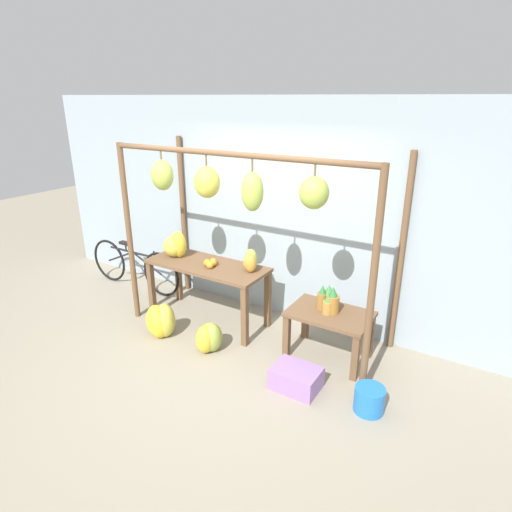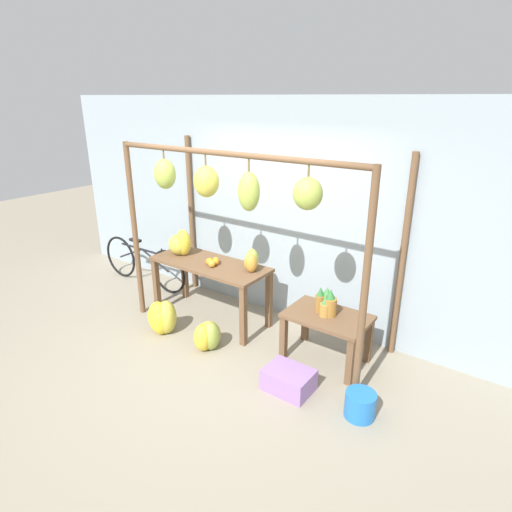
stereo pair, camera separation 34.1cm
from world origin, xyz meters
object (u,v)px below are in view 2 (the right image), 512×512
(pineapple_cluster, at_px, (326,303))
(parked_bicycle, at_px, (143,263))
(orange_pile, at_px, (212,262))
(blue_bucket, at_px, (360,405))
(papaya_pile, at_px, (252,261))
(banana_pile_ground_right, at_px, (207,336))
(banana_pile_on_table, at_px, (181,244))
(banana_pile_ground_left, at_px, (163,318))
(fruit_crate_white, at_px, (289,380))

(pineapple_cluster, bearing_deg, parked_bicycle, 176.91)
(parked_bicycle, bearing_deg, orange_pile, -9.19)
(blue_bucket, xyz_separation_m, papaya_pile, (-1.76, 0.71, 0.79))
(orange_pile, xyz_separation_m, banana_pile_ground_right, (0.37, -0.53, -0.67))
(orange_pile, bearing_deg, banana_pile_on_table, 175.82)
(banana_pile_on_table, relative_size, banana_pile_ground_left, 0.83)
(fruit_crate_white, relative_size, blue_bucket, 1.66)
(banana_pile_ground_left, bearing_deg, papaya_pile, 41.31)
(banana_pile_ground_left, bearing_deg, parked_bicycle, 147.68)
(pineapple_cluster, height_order, banana_pile_ground_left, pineapple_cluster)
(orange_pile, relative_size, parked_bicycle, 0.12)
(parked_bicycle, height_order, papaya_pile, papaya_pile)
(fruit_crate_white, relative_size, papaya_pile, 1.74)
(orange_pile, xyz_separation_m, pineapple_cluster, (1.56, 0.10, -0.15))
(papaya_pile, bearing_deg, blue_bucket, -22.10)
(banana_pile_ground_left, xyz_separation_m, banana_pile_ground_right, (0.69, 0.05, -0.03))
(banana_pile_ground_right, bearing_deg, banana_pile_on_table, 148.85)
(banana_pile_ground_right, xyz_separation_m, parked_bicycle, (-2.04, 0.80, 0.19))
(pineapple_cluster, xyz_separation_m, parked_bicycle, (-3.22, 0.17, -0.33))
(orange_pile, height_order, parked_bicycle, orange_pile)
(banana_pile_ground_right, bearing_deg, pineapple_cluster, 27.88)
(blue_bucket, height_order, papaya_pile, papaya_pile)
(orange_pile, height_order, banana_pile_ground_left, orange_pile)
(fruit_crate_white, bearing_deg, blue_bucket, 4.25)
(orange_pile, height_order, pineapple_cluster, orange_pile)
(pineapple_cluster, bearing_deg, fruit_crate_white, -91.53)
(parked_bicycle, bearing_deg, fruit_crate_white, -15.50)
(pineapple_cluster, bearing_deg, banana_pile_ground_right, -152.12)
(pineapple_cluster, distance_m, banana_pile_ground_left, 2.06)
(blue_bucket, height_order, parked_bicycle, parked_bicycle)
(pineapple_cluster, relative_size, banana_pile_ground_right, 0.72)
(fruit_crate_white, xyz_separation_m, parked_bicycle, (-3.20, 0.89, 0.24))
(blue_bucket, bearing_deg, fruit_crate_white, -175.75)
(banana_pile_ground_right, height_order, blue_bucket, banana_pile_ground_right)
(papaya_pile, bearing_deg, pineapple_cluster, -3.04)
(banana_pile_ground_right, distance_m, blue_bucket, 1.90)
(papaya_pile, bearing_deg, banana_pile_on_table, -174.28)
(blue_bucket, bearing_deg, banana_pile_ground_left, -179.62)
(orange_pile, height_order, banana_pile_ground_right, orange_pile)
(fruit_crate_white, distance_m, parked_bicycle, 3.33)
(pineapple_cluster, height_order, papaya_pile, papaya_pile)
(banana_pile_on_table, relative_size, papaya_pile, 1.31)
(banana_pile_ground_left, distance_m, parked_bicycle, 1.60)
(pineapple_cluster, xyz_separation_m, fruit_crate_white, (-0.02, -0.71, -0.57))
(orange_pile, distance_m, blue_bucket, 2.45)
(banana_pile_on_table, relative_size, fruit_crate_white, 0.75)
(banana_pile_on_table, xyz_separation_m, fruit_crate_white, (2.11, -0.66, -0.84))
(orange_pile, distance_m, parked_bicycle, 1.76)
(blue_bucket, distance_m, parked_bicycle, 4.03)
(banana_pile_ground_left, relative_size, papaya_pile, 1.57)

